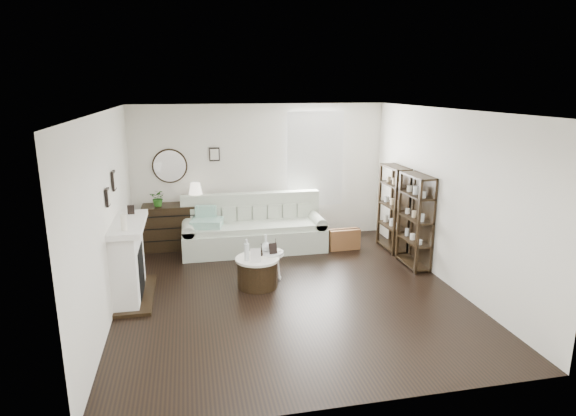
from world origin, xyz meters
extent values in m
plane|color=black|center=(0.00, 0.00, 0.00)|extent=(5.50, 5.50, 0.00)
plane|color=white|center=(0.00, 0.00, 2.70)|extent=(5.50, 5.50, 0.00)
plane|color=white|center=(0.00, 2.75, 1.35)|extent=(5.00, 0.00, 5.00)
plane|color=white|center=(0.00, -2.75, 1.35)|extent=(5.00, 0.00, 5.00)
plane|color=white|center=(-2.50, 0.00, 1.35)|extent=(0.00, 5.50, 5.50)
plane|color=white|center=(2.50, 0.00, 1.35)|extent=(0.00, 5.50, 5.50)
cube|color=white|center=(1.10, 2.73, 1.60)|extent=(1.00, 0.02, 1.80)
cube|color=white|center=(1.10, 2.67, 1.60)|extent=(1.15, 0.02, 1.90)
cylinder|color=silver|center=(-1.75, 2.72, 1.55)|extent=(0.60, 0.03, 0.60)
cube|color=black|center=(-0.90, 2.72, 1.75)|extent=(0.20, 0.03, 0.26)
cube|color=white|center=(-2.33, 0.30, 0.55)|extent=(0.34, 1.20, 1.10)
cube|color=black|center=(-2.30, 0.30, 0.40)|extent=(0.30, 0.65, 0.70)
cube|color=white|center=(-2.28, 0.30, 1.12)|extent=(0.44, 1.35, 0.08)
cube|color=black|center=(-2.25, 0.30, 0.03)|extent=(0.50, 1.40, 0.05)
cylinder|color=white|center=(-2.28, -0.15, 1.27)|extent=(0.08, 0.08, 0.22)
cube|color=black|center=(-2.28, 0.70, 1.23)|extent=(0.10, 0.03, 0.14)
cube|color=black|center=(-2.47, -0.05, 1.60)|extent=(0.03, 0.18, 0.24)
cube|color=black|center=(-2.47, 0.60, 1.70)|extent=(0.03, 0.22, 0.28)
cube|color=black|center=(2.33, 1.55, 0.80)|extent=(0.30, 0.80, 1.60)
cylinder|color=beige|center=(2.31, 1.30, 0.52)|extent=(0.08, 0.08, 0.11)
cylinder|color=beige|center=(2.31, 1.55, 0.52)|extent=(0.08, 0.08, 0.11)
cylinder|color=beige|center=(2.31, 1.80, 0.52)|extent=(0.08, 0.08, 0.11)
cylinder|color=beige|center=(2.31, 1.30, 0.92)|extent=(0.08, 0.08, 0.11)
cylinder|color=beige|center=(2.31, 1.55, 0.92)|extent=(0.08, 0.08, 0.11)
cylinder|color=beige|center=(2.31, 1.80, 0.92)|extent=(0.08, 0.08, 0.11)
cylinder|color=beige|center=(2.31, 1.30, 1.32)|extent=(0.08, 0.08, 0.11)
cylinder|color=beige|center=(2.31, 1.55, 1.32)|extent=(0.08, 0.08, 0.11)
cylinder|color=beige|center=(2.31, 1.80, 1.32)|extent=(0.08, 0.08, 0.11)
cube|color=black|center=(2.33, 0.65, 0.80)|extent=(0.30, 0.80, 1.60)
cylinder|color=beige|center=(2.31, 0.40, 0.52)|extent=(0.08, 0.08, 0.11)
cylinder|color=beige|center=(2.31, 0.65, 0.52)|extent=(0.08, 0.08, 0.11)
cylinder|color=beige|center=(2.31, 0.90, 0.52)|extent=(0.08, 0.08, 0.11)
cylinder|color=beige|center=(2.31, 0.40, 0.92)|extent=(0.08, 0.08, 0.11)
cylinder|color=beige|center=(2.31, 0.65, 0.92)|extent=(0.08, 0.08, 0.11)
cylinder|color=beige|center=(2.31, 0.90, 0.92)|extent=(0.08, 0.08, 0.11)
cylinder|color=beige|center=(2.31, 0.40, 1.32)|extent=(0.08, 0.08, 0.11)
cylinder|color=beige|center=(2.31, 0.65, 1.32)|extent=(0.08, 0.08, 0.11)
cylinder|color=beige|center=(2.31, 0.90, 1.32)|extent=(0.08, 0.08, 0.11)
cube|color=#B3BBA7|center=(-0.26, 2.00, 0.22)|extent=(2.66, 0.92, 0.43)
cube|color=#B3BBA7|center=(-0.26, 1.97, 0.48)|extent=(2.31, 0.74, 0.10)
cube|color=#B3BBA7|center=(-0.26, 2.36, 0.62)|extent=(2.66, 0.20, 0.82)
cube|color=#B3BBA7|center=(-1.47, 2.00, 0.27)|extent=(0.23, 0.87, 0.53)
cube|color=#B3BBA7|center=(0.95, 2.00, 0.27)|extent=(0.23, 0.87, 0.53)
cube|color=#258B69|center=(-1.13, 1.95, 0.60)|extent=(0.63, 0.56, 0.14)
cube|color=brown|center=(1.43, 1.71, 0.20)|extent=(0.60, 0.22, 0.39)
cube|color=black|center=(-1.66, 2.47, 0.42)|extent=(1.27, 0.53, 0.85)
cube|color=black|center=(-1.66, 2.20, 0.23)|extent=(1.22, 0.01, 0.02)
cube|color=black|center=(-1.66, 2.20, 0.47)|extent=(1.22, 0.01, 0.02)
cube|color=black|center=(-1.66, 2.20, 0.70)|extent=(1.22, 0.01, 0.01)
imported|color=#27621C|center=(-1.98, 2.42, 1.01)|extent=(0.35, 0.33, 0.32)
cylinder|color=black|center=(-0.44, 0.30, 0.22)|extent=(0.62, 0.62, 0.43)
cylinder|color=white|center=(-0.44, 0.30, 0.45)|extent=(0.68, 0.68, 0.04)
cylinder|color=white|center=(-0.20, 0.46, 0.49)|extent=(0.40, 0.40, 0.03)
cylinder|color=white|center=(-0.20, 0.46, 0.45)|extent=(0.41, 0.41, 0.02)
cylinder|color=white|center=(-0.20, 0.46, 0.23)|extent=(0.03, 0.03, 0.47)
cylinder|color=silver|center=(-0.61, 0.22, 0.63)|extent=(0.08, 0.08, 0.33)
cube|color=silver|center=(-0.49, 0.13, 0.57)|extent=(0.16, 0.07, 0.21)
cube|color=black|center=(-0.18, 0.35, 0.58)|extent=(0.13, 0.07, 0.17)
camera|label=1|loc=(-1.40, -6.61, 3.03)|focal=30.00mm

